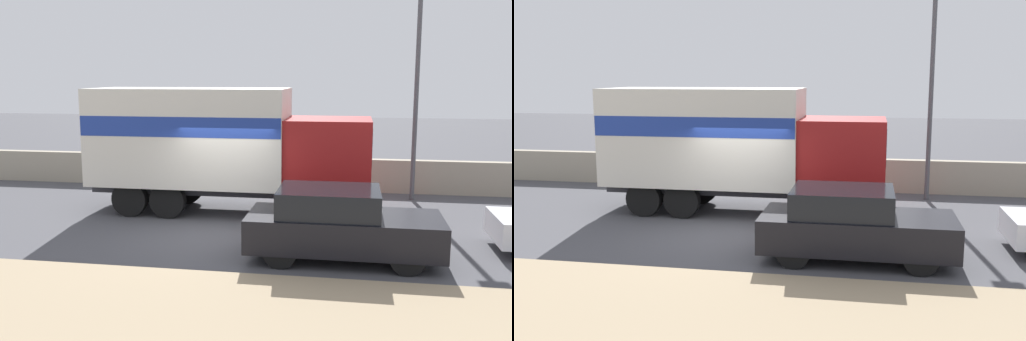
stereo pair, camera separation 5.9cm
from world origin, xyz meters
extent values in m
plane|color=#47474C|center=(0.00, 0.00, 0.00)|extent=(80.00, 80.00, 0.00)
cube|color=#A39984|center=(0.00, 6.05, 0.55)|extent=(60.00, 0.35, 1.09)
cylinder|color=#4C4C51|center=(5.06, 5.03, 3.36)|extent=(0.14, 0.14, 6.72)
cube|color=maroon|center=(2.56, 2.42, 1.56)|extent=(2.26, 2.14, 2.26)
cube|color=black|center=(3.67, 2.42, 2.01)|extent=(0.06, 1.82, 0.99)
cube|color=#2D2D33|center=(-1.30, 2.42, 0.71)|extent=(5.44, 1.29, 0.25)
cube|color=silver|center=(-1.30, 2.42, 2.16)|extent=(5.44, 2.35, 2.65)
cube|color=navy|center=(-1.30, 2.42, 2.50)|extent=(5.41, 2.37, 0.53)
cylinder|color=black|center=(2.56, 3.32, 0.48)|extent=(0.97, 0.28, 0.97)
cylinder|color=black|center=(2.56, 1.53, 0.48)|extent=(0.97, 0.28, 0.97)
cylinder|color=black|center=(-2.79, 3.32, 0.48)|extent=(0.97, 0.28, 0.97)
cylinder|color=black|center=(-2.79, 1.53, 0.48)|extent=(0.97, 0.28, 0.97)
cylinder|color=black|center=(-1.70, 3.32, 0.48)|extent=(0.97, 0.28, 0.97)
cylinder|color=black|center=(-1.70, 1.53, 0.48)|extent=(0.97, 0.28, 0.97)
cube|color=black|center=(3.07, -1.26, 0.61)|extent=(4.02, 1.79, 0.71)
cube|color=black|center=(2.75, -1.26, 1.24)|extent=(2.09, 1.65, 0.55)
cylinder|color=black|center=(4.32, -0.49, 0.34)|extent=(0.69, 0.20, 0.69)
cylinder|color=black|center=(4.32, -2.04, 0.34)|extent=(0.69, 0.20, 0.69)
cylinder|color=black|center=(1.83, -0.49, 0.34)|extent=(0.69, 0.20, 0.69)
cylinder|color=black|center=(1.83, -2.04, 0.34)|extent=(0.69, 0.20, 0.69)
camera|label=1|loc=(3.23, -12.96, 3.85)|focal=40.00mm
camera|label=2|loc=(3.29, -12.95, 3.85)|focal=40.00mm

